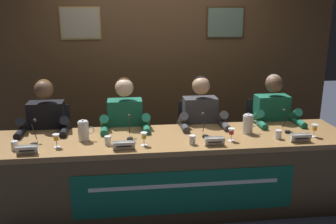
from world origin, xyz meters
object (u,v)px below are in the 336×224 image
object	(u,v)px
nameplate_center_left	(124,146)
water_cup_center_left	(108,141)
water_cup_far_left	(15,146)
nameplate_far_right	(301,138)
chair_center_left	(126,146)
water_cup_far_right	(278,135)
panelist_far_left	(46,131)
juice_glass_far_right	(315,128)
water_pitcher_left_side	(84,131)
water_pitcher_right_side	(248,124)
microphone_far_left	(34,136)
panelist_center_left	(126,128)
chair_far_left	(52,149)
chair_center_right	(197,143)
nameplate_far_left	(27,150)
panelist_center_right	(201,125)
microphone_center_right	(205,129)
nameplate_center_right	(215,141)
chair_far_right	(265,140)
microphone_center_left	(130,131)
conference_table	(170,164)
microphone_far_right	(287,125)
juice_glass_far_left	(56,138)
water_cup_center_right	(192,140)
juice_glass_center_right	(231,132)
panelist_far_right	(274,122)
juice_glass_center_left	(144,136)

from	to	relation	value
nameplate_center_left	water_cup_center_left	distance (m)	0.20
water_cup_far_left	nameplate_far_right	bearing A→B (deg)	-2.17
chair_center_left	water_cup_far_right	world-z (taller)	chair_center_left
panelist_far_left	juice_glass_far_right	size ratio (longest dim) A/B	10.04
water_pitcher_left_side	water_pitcher_right_side	xyz separation A→B (m)	(1.59, 0.02, 0.00)
panelist_far_left	microphone_far_left	bearing A→B (deg)	-92.81
panelist_center_left	chair_far_left	bearing A→B (deg)	166.10
chair_center_right	nameplate_center_left	bearing A→B (deg)	-133.78
chair_far_left	nameplate_far_left	world-z (taller)	chair_far_left
water_cup_far_left	panelist_center_right	bearing A→B (deg)	17.44
microphone_center_right	juice_glass_far_right	world-z (taller)	microphone_center_right
nameplate_center_right	chair_far_right	size ratio (longest dim) A/B	0.20
chair_far_left	microphone_center_left	bearing A→B (deg)	-34.23
conference_table	microphone_center_left	bearing A→B (deg)	163.63
panelist_center_left	nameplate_far_right	xyz separation A→B (m)	(1.61, -0.66, 0.05)
water_pitcher_left_side	microphone_center_right	bearing A→B (deg)	-0.67
water_cup_far_right	microphone_far_right	distance (m)	0.25
water_cup_far_left	nameplate_far_right	distance (m)	2.58
water_cup_far_left	nameplate_center_right	size ratio (longest dim) A/B	0.47
microphone_far_right	panelist_center_left	bearing A→B (deg)	167.36
juice_glass_far_left	water_cup_far_left	bearing A→B (deg)	-175.04
panelist_center_right	microphone_center_right	world-z (taller)	panelist_center_right
juice_glass_far_left	panelist_center_left	xyz separation A→B (m)	(0.62, 0.53, -0.10)
nameplate_far_right	chair_far_right	bearing A→B (deg)	89.44
microphone_center_left	water_pitcher_right_side	xyz separation A→B (m)	(1.16, 0.02, 0.02)
water_cup_center_right	water_pitcher_right_side	distance (m)	0.65
water_cup_center_left	nameplate_far_right	size ratio (longest dim) A/B	0.44
panelist_far_left	microphone_center_right	world-z (taller)	panelist_far_left
juice_glass_far_left	chair_far_left	bearing A→B (deg)	104.92
panelist_center_left	water_cup_far_left	bearing A→B (deg)	-150.01
panelist_center_left	chair_center_right	world-z (taller)	panelist_center_left
nameplate_far_right	chair_center_left	bearing A→B (deg)	152.01
juice_glass_far_left	chair_far_right	size ratio (longest dim) A/B	0.14
chair_far_left	chair_center_right	distance (m)	1.62
juice_glass_center_right	microphone_far_right	xyz separation A→B (m)	(0.62, 0.19, -0.01)
microphone_center_left	water_pitcher_left_side	distance (m)	0.43
nameplate_far_left	water_pitcher_right_side	size ratio (longest dim) A/B	0.86
microphone_center_left	nameplate_center_right	bearing A→B (deg)	-20.09
water_cup_far_left	water_cup_center_right	size ratio (longest dim) A/B	1.00
panelist_center_left	water_cup_center_right	bearing A→B (deg)	-44.74
panelist_far_left	water_cup_far_left	bearing A→B (deg)	-105.73
microphone_center_right	water_cup_center_left	bearing A→B (deg)	-171.77
nameplate_center_right	panelist_far_right	distance (m)	1.05
nameplate_far_left	nameplate_center_right	xyz separation A→B (m)	(1.63, 0.02, 0.00)
water_cup_center_right	microphone_far_right	distance (m)	1.03
nameplate_center_right	panelist_far_right	bearing A→B (deg)	38.46
juice_glass_center_left	water_cup_center_right	bearing A→B (deg)	-2.87
microphone_center_left	chair_center_right	bearing A→B (deg)	36.82
microphone_center_left	water_cup_far_right	bearing A→B (deg)	-6.94
nameplate_far_left	microphone_center_left	bearing A→B (deg)	18.49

